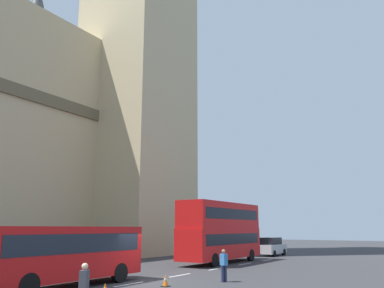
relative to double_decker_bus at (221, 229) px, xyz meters
The scene contains 7 objects.
ground_plane 12.81m from the double_decker_bus, behind, with size 160.00×160.00×0.00m, color #333335.
lane_centre_marking 11.72m from the double_decker_bus, 169.92° to the right, with size 34.40×0.16×0.01m.
double_decker_bus is the anchor object (origin of this frame).
sedan_lead 10.62m from the double_decker_bus, ahead, with size 4.40×1.86×1.85m.
traffic_cone_middle 13.92m from the double_decker_bus, 162.93° to the right, with size 0.36×0.36×0.58m.
pedestrian_near_cones 20.92m from the double_decker_bus, 163.77° to the right, with size 0.47×0.41×1.69m.
pedestrian_by_kerb 11.72m from the double_decker_bus, 150.66° to the right, with size 0.38×0.46×1.69m.
Camera 1 is at (-17.04, -14.16, 2.83)m, focal length 36.47 mm.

